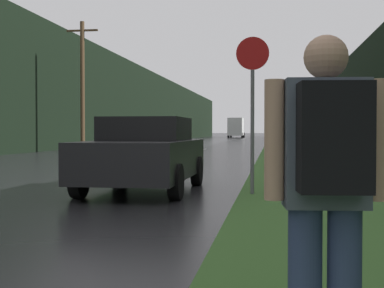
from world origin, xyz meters
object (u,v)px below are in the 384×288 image
Objects in this scene: car_passing_near at (145,154)px; delivery_truck at (236,127)px; hitchhiker_with_backpack at (327,185)px; stop_sign at (252,101)px.

delivery_truck is (-3.82, 84.29, 1.08)m from car_passing_near.
hitchhiker_with_backpack is 8.34m from car_passing_near.
hitchhiker_with_backpack is at bearing 109.49° from car_passing_near.
car_passing_near is at bearing 104.04° from hitchhiker_with_backpack.
delivery_truck reaches higher than stop_sign.
stop_sign is 7.59m from hitchhiker_with_backpack.
hitchhiker_with_backpack reaches higher than car_passing_near.
stop_sign is 0.34× the size of delivery_truck.
stop_sign reaches higher than hitchhiker_with_backpack.
car_passing_near is at bearing -87.40° from delivery_truck.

